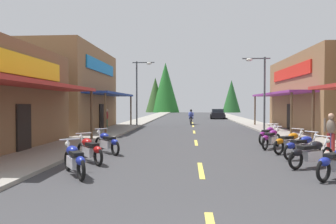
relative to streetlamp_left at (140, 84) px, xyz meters
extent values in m
cube|color=#38383A|center=(4.97, 3.47, -4.02)|extent=(9.76, 88.50, 0.10)
cube|color=gray|center=(-1.23, 3.47, -3.91)|extent=(2.63, 88.50, 0.12)
cube|color=gray|center=(11.17, 3.47, -3.91)|extent=(2.63, 88.50, 0.12)
cube|color=#E0C64C|center=(4.97, -18.76, -3.96)|extent=(0.16, 2.40, 0.01)
cube|color=#E0C64C|center=(4.97, -11.87, -3.96)|extent=(0.16, 2.40, 0.01)
cube|color=#E0C64C|center=(4.97, -5.53, -3.96)|extent=(0.16, 2.40, 0.01)
cube|color=#E0C64C|center=(4.97, 0.53, -3.96)|extent=(0.16, 2.40, 0.01)
cube|color=#E0C64C|center=(4.97, 5.61, -3.96)|extent=(0.16, 2.40, 0.01)
cube|color=#E0C64C|center=(4.97, 11.66, -3.96)|extent=(0.16, 2.40, 0.01)
cube|color=#E0C64C|center=(4.97, 17.69, -3.96)|extent=(0.16, 2.40, 0.01)
cube|color=#E0C64C|center=(4.97, 23.27, -3.96)|extent=(0.16, 2.40, 0.01)
cube|color=#E0C64C|center=(4.97, 29.16, -3.96)|extent=(0.16, 2.40, 0.01)
cube|color=#E0C64C|center=(4.97, 34.95, -3.96)|extent=(0.16, 2.40, 0.01)
cube|color=#B72D28|center=(-1.64, -15.78, -1.07)|extent=(1.80, 9.09, 0.16)
cylinder|color=brown|center=(-0.94, -11.43, -2.56)|extent=(0.14, 0.14, 2.82)
cube|color=yellow|center=(-2.48, -15.78, -0.20)|extent=(0.10, 7.07, 0.90)
cube|color=black|center=(-2.50, -15.78, -2.92)|extent=(0.08, 1.10, 2.10)
cube|color=olive|center=(-6.26, -4.09, -0.71)|extent=(7.43, 10.32, 6.52)
cube|color=navy|center=(-1.64, -4.09, -1.07)|extent=(1.80, 9.28, 0.16)
cylinder|color=brown|center=(-0.94, -8.53, -2.56)|extent=(0.14, 0.14, 2.82)
cylinder|color=brown|center=(-0.94, 0.36, -2.56)|extent=(0.14, 0.14, 2.82)
cube|color=#197FCC|center=(-2.48, -4.09, 1.12)|extent=(0.10, 7.22, 0.90)
cube|color=black|center=(-2.50, -4.09, -2.92)|extent=(0.08, 1.10, 2.10)
cylinder|color=brown|center=(10.88, -12.45, -2.56)|extent=(0.14, 0.14, 2.82)
cube|color=#8C338C|center=(11.58, -3.89, -1.07)|extent=(1.80, 10.88, 0.16)
cylinder|color=brown|center=(10.88, -9.13, -2.56)|extent=(0.14, 0.14, 2.82)
cylinder|color=brown|center=(10.88, 1.35, -2.56)|extent=(0.14, 0.14, 2.82)
cube|color=red|center=(12.42, -3.89, 0.58)|extent=(0.10, 8.46, 0.90)
cube|color=black|center=(12.44, -3.89, -2.92)|extent=(0.08, 1.10, 2.10)
cylinder|color=#474C51|center=(-0.31, 0.00, -0.93)|extent=(0.14, 0.14, 6.08)
cylinder|color=#474C51|center=(0.32, 0.00, 2.01)|extent=(2.07, 0.10, 0.10)
ellipsoid|color=silver|center=(0.85, 0.00, 1.91)|extent=(0.50, 0.30, 0.24)
cylinder|color=#474C51|center=(10.25, -4.95, -1.15)|extent=(0.14, 0.14, 5.63)
cylinder|color=#474C51|center=(9.62, -4.95, 1.56)|extent=(2.07, 0.10, 0.10)
ellipsoid|color=silver|center=(9.09, -4.95, 1.46)|extent=(0.50, 0.30, 0.24)
torus|color=black|center=(8.19, -20.04, -3.65)|extent=(0.57, 0.47, 0.64)
cube|color=black|center=(8.59, -19.74, -3.29)|extent=(0.65, 0.59, 0.12)
ellipsoid|color=navy|center=(8.23, -20.01, -3.42)|extent=(0.50, 0.46, 0.24)
torus|color=black|center=(9.29, -17.70, -3.65)|extent=(0.60, 0.41, 0.64)
torus|color=black|center=(8.00, -18.46, -3.65)|extent=(0.60, 0.41, 0.64)
cube|color=silver|center=(8.64, -18.08, -3.57)|extent=(0.74, 0.60, 0.32)
ellipsoid|color=black|center=(8.82, -17.98, -3.25)|extent=(0.64, 0.56, 0.28)
cube|color=black|center=(8.43, -18.21, -3.29)|extent=(0.66, 0.55, 0.12)
ellipsoid|color=black|center=(8.04, -18.44, -3.42)|extent=(0.50, 0.43, 0.24)
cylinder|color=silver|center=(9.18, -17.77, -3.32)|extent=(0.35, 0.24, 0.71)
cylinder|color=silver|center=(9.07, -17.83, -2.95)|extent=(0.34, 0.54, 0.04)
sphere|color=white|center=(9.32, -17.68, -3.12)|extent=(0.16, 0.16, 0.16)
torus|color=black|center=(9.58, -16.04, -3.65)|extent=(0.59, 0.43, 0.64)
torus|color=black|center=(8.32, -16.86, -3.65)|extent=(0.59, 0.43, 0.64)
cube|color=silver|center=(8.95, -16.45, -3.57)|extent=(0.74, 0.62, 0.32)
ellipsoid|color=navy|center=(9.12, -16.34, -3.25)|extent=(0.64, 0.57, 0.28)
cube|color=black|center=(8.74, -16.59, -3.29)|extent=(0.66, 0.56, 0.12)
ellipsoid|color=navy|center=(8.36, -16.83, -3.42)|extent=(0.50, 0.44, 0.24)
cylinder|color=silver|center=(9.47, -16.11, -3.32)|extent=(0.34, 0.25, 0.71)
cylinder|color=silver|center=(9.37, -16.18, -2.95)|extent=(0.36, 0.52, 0.04)
sphere|color=white|center=(9.60, -16.03, -3.12)|extent=(0.16, 0.16, 0.16)
torus|color=black|center=(9.51, -14.66, -3.65)|extent=(0.58, 0.46, 0.64)
torus|color=black|center=(8.30, -15.55, -3.65)|extent=(0.58, 0.46, 0.64)
cube|color=silver|center=(8.91, -15.10, -3.57)|extent=(0.73, 0.64, 0.32)
ellipsoid|color=#BF660C|center=(9.07, -14.99, -3.25)|extent=(0.64, 0.59, 0.28)
cube|color=black|center=(8.71, -15.25, -3.29)|extent=(0.65, 0.58, 0.12)
ellipsoid|color=#BF660C|center=(8.34, -15.52, -3.42)|extent=(0.50, 0.45, 0.24)
cylinder|color=silver|center=(9.41, -14.74, -3.32)|extent=(0.34, 0.27, 0.71)
cylinder|color=silver|center=(9.31, -14.81, -2.95)|extent=(0.39, 0.51, 0.04)
sphere|color=white|center=(9.54, -14.64, -3.12)|extent=(0.16, 0.16, 0.16)
torus|color=black|center=(8.95, -13.05, -3.65)|extent=(0.46, 0.57, 0.64)
torus|color=black|center=(8.06, -14.26, -3.65)|extent=(0.46, 0.57, 0.64)
cube|color=silver|center=(8.50, -13.66, -3.57)|extent=(0.64, 0.73, 0.32)
ellipsoid|color=#721972|center=(8.62, -13.50, -3.25)|extent=(0.59, 0.64, 0.28)
cube|color=black|center=(8.36, -13.86, -3.29)|extent=(0.58, 0.65, 0.12)
ellipsoid|color=#721972|center=(8.09, -14.22, -3.42)|extent=(0.45, 0.50, 0.24)
cylinder|color=silver|center=(8.87, -13.16, -3.32)|extent=(0.27, 0.33, 0.71)
cylinder|color=silver|center=(8.80, -13.25, -2.95)|extent=(0.51, 0.39, 0.04)
sphere|color=white|center=(8.97, -13.03, -3.12)|extent=(0.16, 0.16, 0.16)
torus|color=black|center=(9.27, -11.34, -3.65)|extent=(0.48, 0.56, 0.64)
torus|color=black|center=(8.33, -12.50, -3.65)|extent=(0.48, 0.56, 0.64)
cube|color=silver|center=(8.80, -11.92, -3.57)|extent=(0.66, 0.72, 0.32)
ellipsoid|color=#721972|center=(8.93, -11.77, -3.25)|extent=(0.60, 0.64, 0.28)
cube|color=black|center=(8.64, -12.11, -3.29)|extent=(0.60, 0.64, 0.12)
ellipsoid|color=#721972|center=(8.36, -12.46, -3.42)|extent=(0.46, 0.49, 0.24)
cylinder|color=silver|center=(9.19, -11.44, -3.32)|extent=(0.28, 0.33, 0.71)
cylinder|color=silver|center=(9.12, -11.53, -2.95)|extent=(0.49, 0.41, 0.04)
sphere|color=white|center=(9.29, -11.32, -3.12)|extent=(0.16, 0.16, 0.16)
torus|color=black|center=(0.79, -19.13, -3.65)|extent=(0.45, 0.58, 0.64)
torus|color=black|center=(1.66, -20.36, -3.65)|extent=(0.45, 0.58, 0.64)
cube|color=silver|center=(1.22, -19.75, -3.57)|extent=(0.63, 0.73, 0.32)
ellipsoid|color=navy|center=(1.11, -19.58, -3.25)|extent=(0.58, 0.64, 0.28)
cube|color=black|center=(1.37, -19.95, -3.29)|extent=(0.57, 0.65, 0.12)
ellipsoid|color=navy|center=(1.63, -20.32, -3.42)|extent=(0.45, 0.50, 0.24)
cylinder|color=silver|center=(0.87, -19.24, -3.32)|extent=(0.26, 0.34, 0.71)
cylinder|color=silver|center=(0.94, -19.34, -2.95)|extent=(0.51, 0.38, 0.04)
sphere|color=white|center=(0.78, -19.11, -3.12)|extent=(0.16, 0.16, 0.16)
torus|color=black|center=(0.53, -17.23, -3.65)|extent=(0.50, 0.55, 0.64)
torus|color=black|center=(1.53, -18.35, -3.65)|extent=(0.50, 0.55, 0.64)
cube|color=silver|center=(1.03, -17.79, -3.57)|extent=(0.67, 0.71, 0.32)
ellipsoid|color=#A51414|center=(0.90, -17.64, -3.25)|extent=(0.61, 0.63, 0.28)
cube|color=black|center=(1.20, -17.98, -3.29)|extent=(0.61, 0.63, 0.12)
ellipsoid|color=#A51414|center=(1.49, -18.31, -3.42)|extent=(0.47, 0.49, 0.24)
cylinder|color=silver|center=(0.62, -17.33, -3.32)|extent=(0.29, 0.32, 0.71)
cylinder|color=silver|center=(0.70, -17.42, -2.95)|extent=(0.48, 0.43, 0.04)
sphere|color=white|center=(0.51, -17.21, -3.12)|extent=(0.16, 0.16, 0.16)
torus|color=black|center=(0.59, -15.17, -3.65)|extent=(0.51, 0.54, 0.64)
torus|color=black|center=(1.60, -16.27, -3.65)|extent=(0.51, 0.54, 0.64)
cube|color=silver|center=(1.10, -15.72, -3.57)|extent=(0.68, 0.71, 0.32)
ellipsoid|color=navy|center=(0.96, -15.57, -3.25)|extent=(0.61, 0.63, 0.28)
cube|color=black|center=(1.27, -15.90, -3.29)|extent=(0.61, 0.63, 0.12)
ellipsoid|color=navy|center=(1.57, -16.24, -3.42)|extent=(0.47, 0.49, 0.24)
cylinder|color=silver|center=(0.68, -15.26, -3.32)|extent=(0.29, 0.31, 0.71)
cylinder|color=silver|center=(0.76, -15.35, -2.95)|extent=(0.47, 0.43, 0.04)
sphere|color=white|center=(0.57, -15.14, -3.12)|extent=(0.16, 0.16, 0.16)
torus|color=black|center=(4.81, 3.60, -3.65)|extent=(0.12, 0.64, 0.64)
torus|color=black|center=(4.76, 2.10, -3.65)|extent=(0.12, 0.64, 0.64)
cube|color=silver|center=(4.79, 2.85, -3.57)|extent=(0.30, 0.71, 0.32)
ellipsoid|color=black|center=(4.79, 3.05, -3.25)|extent=(0.34, 0.57, 0.28)
cube|color=black|center=(4.78, 2.60, -3.29)|extent=(0.30, 0.61, 0.12)
ellipsoid|color=black|center=(4.77, 2.15, -3.42)|extent=(0.25, 0.45, 0.24)
cylinder|color=silver|center=(4.81, 3.47, -3.32)|extent=(0.07, 0.37, 0.71)
cylinder|color=silver|center=(4.80, 3.35, -2.95)|extent=(0.60, 0.06, 0.04)
sphere|color=white|center=(4.81, 3.63, -3.12)|extent=(0.16, 0.16, 0.16)
ellipsoid|color=#333F8C|center=(4.78, 2.70, -2.92)|extent=(0.39, 0.39, 0.64)
sphere|color=black|center=(4.78, 2.75, -2.52)|extent=(0.24, 0.24, 0.24)
cylinder|color=#333F8C|center=(4.63, 2.88, -3.27)|extent=(0.15, 0.43, 0.24)
cylinder|color=#333F8C|center=(4.58, 3.01, -2.92)|extent=(0.12, 0.51, 0.40)
cylinder|color=#333F8C|center=(4.95, 2.87, -3.27)|extent=(0.15, 0.43, 0.24)
cylinder|color=#333F8C|center=(5.00, 3.00, -2.92)|extent=(0.12, 0.51, 0.40)
cylinder|color=#333F8C|center=(11.02, -14.16, -3.57)|extent=(0.14, 0.14, 0.79)
cylinder|color=#333F8C|center=(11.06, -13.99, -3.57)|extent=(0.14, 0.14, 0.79)
ellipsoid|color=#333F8C|center=(11.04, -14.08, -2.90)|extent=(0.33, 0.41, 0.56)
cylinder|color=#333F8C|center=(10.98, -14.31, -2.87)|extent=(0.09, 0.09, 0.53)
cylinder|color=#333F8C|center=(11.09, -13.84, -2.87)|extent=(0.09, 0.09, 0.53)
sphere|color=#8C664C|center=(11.04, -14.08, -2.50)|extent=(0.21, 0.21, 0.21)
cylinder|color=maroon|center=(10.63, -15.21, -3.54)|extent=(0.14, 0.14, 0.86)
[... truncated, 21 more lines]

